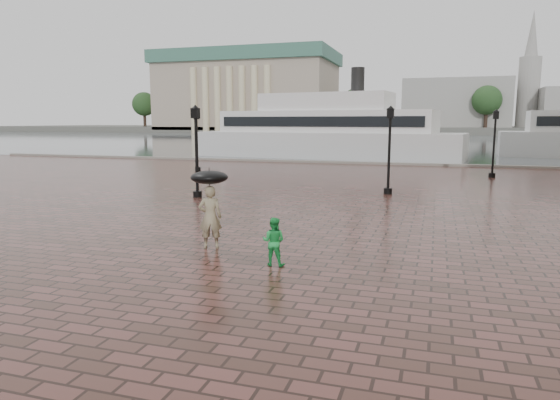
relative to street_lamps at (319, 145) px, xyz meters
name	(u,v)px	position (x,y,z in m)	size (l,w,h in m)	color
ground	(230,259)	(1.50, -17.50, -2.33)	(300.00, 300.00, 0.00)	#382019
harbour_water	(409,140)	(1.50, 74.50, -2.33)	(240.00, 240.00, 0.00)	#41494F
quay_edge	(372,164)	(1.50, 14.50, -2.33)	(80.00, 0.60, 0.30)	slate
far_shore	(420,130)	(1.50, 142.50, -1.33)	(300.00, 60.00, 2.00)	#4C4C47
museum	(247,90)	(-53.50, 127.11, 11.58)	(57.00, 32.50, 26.00)	gray
far_trees	(419,101)	(1.50, 120.50, 7.09)	(188.00, 8.00, 13.50)	#2D2119
street_lamps	(319,145)	(0.00, 0.00, 0.00)	(21.44, 14.44, 4.40)	black
adult_pedestrian	(210,217)	(0.50, -16.58, -1.38)	(0.69, 0.45, 1.89)	gray
child_pedestrian	(274,241)	(2.86, -17.72, -1.68)	(0.62, 0.49, 1.28)	green
ferry_near	(326,132)	(-4.15, 21.03, 0.37)	(28.02, 10.19, 8.98)	silver
umbrella	(209,177)	(0.50, -16.58, -0.19)	(1.10, 1.10, 1.20)	black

